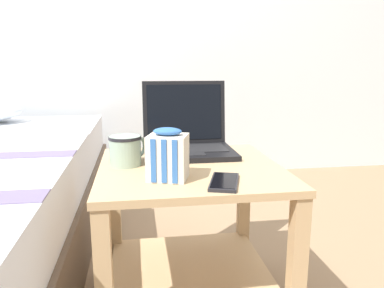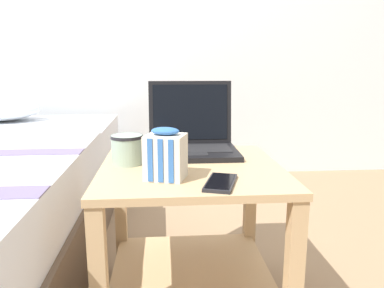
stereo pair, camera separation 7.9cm
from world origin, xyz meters
The scene contains 6 objects.
back_wall centered at (0.00, 1.62, 1.25)m, with size 8.00×0.05×2.50m.
bedside_table centered at (0.00, 0.00, 0.33)m, with size 0.57×0.57×0.51m.
laptop centered at (0.02, 0.19, 0.56)m, with size 0.32×0.27×0.25m.
mug_front_left centered at (-0.20, 0.04, 0.56)m, with size 0.12×0.12×0.10m.
snack_bag centered at (-0.08, -0.13, 0.57)m, with size 0.13×0.12×0.15m.
cell_phone centered at (0.07, -0.19, 0.51)m, with size 0.12×0.17×0.01m.
Camera 1 is at (-0.16, -1.14, 0.82)m, focal length 35.00 mm.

